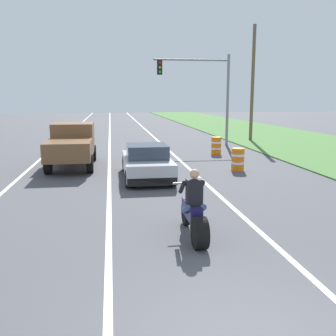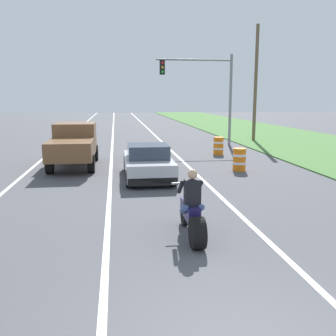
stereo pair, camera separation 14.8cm
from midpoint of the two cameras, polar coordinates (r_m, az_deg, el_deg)
lane_stripe_left_solid at (r=24.53m, az=-17.36°, el=2.55°), size 0.14×120.00×0.01m
lane_stripe_right_solid at (r=24.48m, az=-0.45°, el=3.01°), size 0.14×120.00×0.01m
lane_stripe_centre_dashed at (r=24.24m, az=-8.91°, el=2.81°), size 0.14×120.00×0.01m
grass_verge_right at (r=27.76m, az=20.75°, el=3.27°), size 10.00×120.00×0.06m
motorcycle_with_rider at (r=8.72m, az=3.42°, el=-6.81°), size 0.70×2.21×1.62m
sports_car_silver at (r=15.25m, az=-3.47°, el=0.81°), size 1.84×4.30×1.37m
pickup_truck_left_lane_brown at (r=18.24m, az=-14.40°, el=3.61°), size 2.02×4.80×1.98m
traffic_light_mast_near at (r=25.81m, az=5.36°, el=12.30°), size 5.08×0.34×6.00m
utility_pole_roadside at (r=29.18m, az=12.39°, el=12.18°), size 0.24×0.24×8.35m
construction_barrel_nearest at (r=17.07m, az=10.16°, el=1.28°), size 0.58×0.58×1.00m
construction_barrel_mid at (r=21.77m, az=7.04°, el=3.33°), size 0.58×0.58×1.00m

